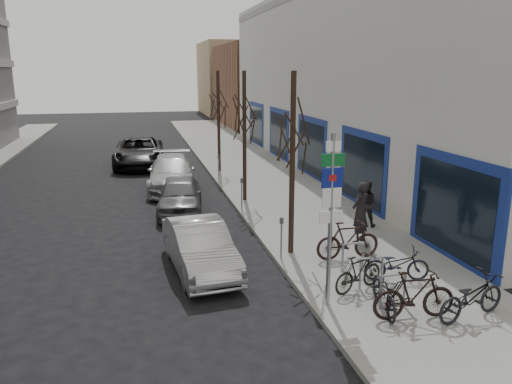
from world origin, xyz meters
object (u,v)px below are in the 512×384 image
tree_near (293,121)px  lane_car (139,152)px  bike_mid_inner (359,272)px  parked_car_mid (180,195)px  bike_near_left (385,288)px  bike_mid_curb (397,262)px  bike_far_inner (348,240)px  parked_car_back (172,173)px  meter_mid (242,191)px  parked_car_front (200,247)px  bike_rack (371,269)px  meter_front (281,234)px  bike_near_right (414,295)px  pedestrian_near (360,212)px  tree_far (218,98)px  highway_sign_pole (331,210)px  meter_back (219,165)px  pedestrian_far (365,203)px  tree_mid (244,106)px  bike_far_curb (472,293)px

tree_near → lane_car: tree_near is taller
bike_mid_inner → parked_car_mid: (-3.62, 8.68, 0.08)m
bike_near_left → bike_mid_curb: 1.83m
bike_far_inner → parked_car_back: bearing=22.0°
meter_mid → parked_car_front: (-2.35, -5.40, -0.22)m
bike_rack → meter_front: bearing=124.5°
parked_car_mid → bike_near_right: bearing=-60.8°
bike_far_inner → pedestrian_near: (0.96, 1.26, 0.40)m
tree_far → highway_sign_pole: bearing=-90.7°
meter_mid → bike_mid_inner: bearing=-81.0°
bike_mid_curb → lane_car: lane_car is taller
meter_mid → bike_mid_inner: 8.08m
parked_car_front → bike_rack: bearing=-37.7°
meter_back → bike_far_inner: 11.57m
tree_near → bike_mid_inner: 4.65m
meter_mid → bike_near_left: 9.20m
meter_front → meter_back: same height
tree_near → pedestrian_far: (3.33, 1.91, -3.13)m
parked_car_back → tree_mid: bearing=-45.0°
meter_front → bike_mid_curb: meter_front is taller
bike_rack → pedestrian_near: bearing=69.9°
bike_mid_inner → bike_far_curb: bike_far_curb is taller
bike_rack → pedestrian_near: 3.50m
meter_front → bike_far_curb: bearing=-55.0°
tree_near → lane_car: bearing=104.6°
bike_far_curb → pedestrian_far: 6.83m
tree_mid → bike_mid_curb: bearing=-77.3°
meter_back → bike_far_curb: 15.69m
bike_mid_inner → parked_car_mid: parked_car_mid is taller
tree_far → meter_back: bearing=-100.2°
tree_mid → bike_far_curb: 12.16m
bike_mid_inner → lane_car: 19.89m
highway_sign_pole → bike_rack: size_ratio=1.86×
bike_rack → tree_far: 16.31m
bike_far_inner → pedestrian_near: size_ratio=0.98×
meter_mid → parked_car_mid: bearing=163.2°
tree_mid → parked_car_mid: (-2.80, -0.79, -3.39)m
tree_mid → meter_back: 5.13m
lane_car → tree_mid: bearing=-64.1°
tree_far → pedestrian_near: 13.21m
tree_far → bike_near_left: bearing=-86.8°
meter_front → parked_car_back: size_ratio=0.24×
bike_near_left → bike_mid_curb: size_ratio=1.05×
bike_near_left → pedestrian_near: bearing=83.8°
tree_near → bike_mid_curb: 4.79m
meter_front → pedestrian_far: 4.48m
bike_rack → tree_near: bearing=112.5°
meter_front → bike_mid_curb: 3.30m
tree_far → bike_far_inner: (1.44, -13.91, -3.37)m
bike_near_left → pedestrian_far: bearing=80.2°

